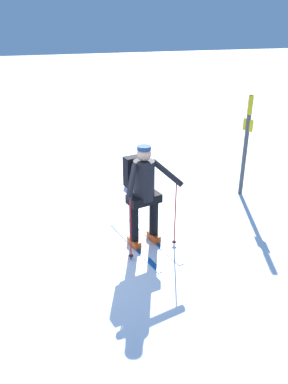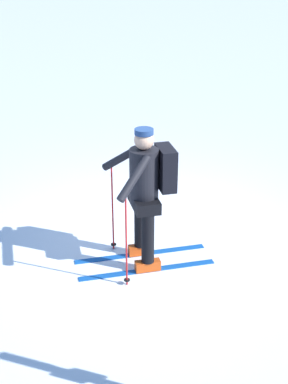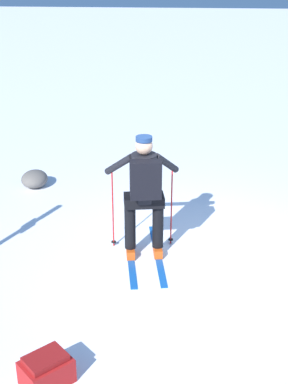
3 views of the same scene
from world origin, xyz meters
TOP-DOWN VIEW (x-y plane):
  - ground_plane at (0.00, 0.00)m, footprint 80.00×80.00m
  - skier at (-0.04, -0.67)m, footprint 1.71×1.02m
  - dropped_backpack at (2.41, -1.39)m, footprint 0.56×0.56m
  - rock_boulder at (-2.30, -2.84)m, footprint 0.54×0.46m

SIDE VIEW (x-z plane):
  - ground_plane at x=0.00m, z-range 0.00..0.00m
  - rock_boulder at x=-2.30m, z-range 0.00..0.30m
  - dropped_backpack at x=2.41m, z-range -0.01..0.31m
  - skier at x=-0.04m, z-range 0.14..1.84m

